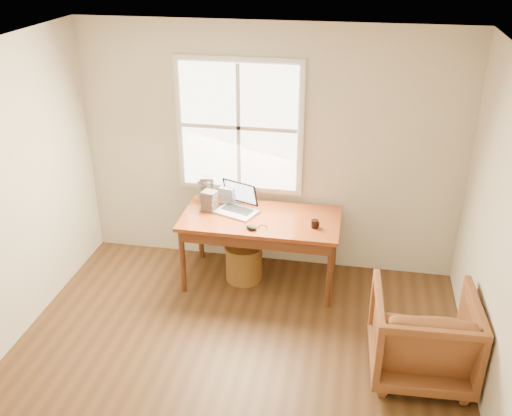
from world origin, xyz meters
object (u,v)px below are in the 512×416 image
(laptop, at_px, (237,199))
(desk, at_px, (261,219))
(wicker_stool, at_px, (244,263))
(coffee_mug, at_px, (315,224))
(cd_stack_a, at_px, (206,190))
(armchair, at_px, (422,334))

(laptop, bearing_deg, desk, 9.71)
(laptop, bearing_deg, wicker_stool, -12.09)
(laptop, distance_m, coffee_mug, 0.84)
(wicker_stool, bearing_deg, laptop, 146.58)
(wicker_stool, distance_m, laptop, 0.72)
(cd_stack_a, bearing_deg, armchair, -32.17)
(desk, distance_m, wicker_stool, 0.57)
(armchair, xyz_separation_m, wicker_stool, (-1.73, 1.12, -0.19))
(coffee_mug, height_order, cd_stack_a, cd_stack_a)
(desk, height_order, coffee_mug, coffee_mug)
(armchair, height_order, wicker_stool, armchair)
(coffee_mug, bearing_deg, armchair, -37.80)
(desk, height_order, cd_stack_a, cd_stack_a)
(wicker_stool, relative_size, cd_stack_a, 1.49)
(desk, xyz_separation_m, cd_stack_a, (-0.64, 0.25, 0.15))
(armchair, bearing_deg, laptop, -35.77)
(armchair, bearing_deg, cd_stack_a, -34.88)
(armchair, xyz_separation_m, cd_stack_a, (-2.19, 1.38, 0.50))
(desk, height_order, laptop, laptop)
(armchair, distance_m, laptop, 2.22)
(coffee_mug, relative_size, cd_stack_a, 0.30)
(desk, xyz_separation_m, laptop, (-0.26, 0.05, 0.17))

